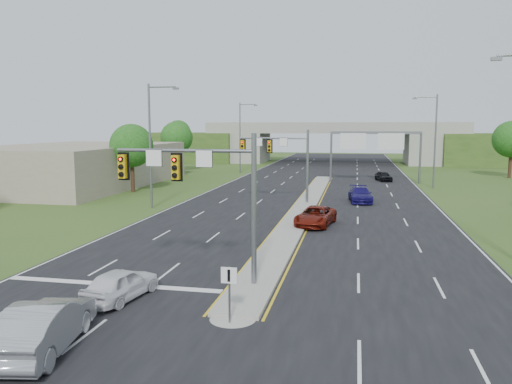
{
  "coord_description": "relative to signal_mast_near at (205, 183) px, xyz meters",
  "views": [
    {
      "loc": [
        4.43,
        -21.63,
        7.28
      ],
      "look_at": [
        -1.98,
        10.35,
        3.0
      ],
      "focal_mm": 35.0,
      "sensor_mm": 36.0,
      "label": 1
    }
  ],
  "objects": [
    {
      "name": "tree_back_c",
      "position": [
        26.26,
        94.07,
        0.78
      ],
      "size": [
        5.6,
        5.6,
        8.32
      ],
      "color": "#382316",
      "rests_on": "ground"
    },
    {
      "name": "commercial_building",
      "position": [
        -27.74,
        35.07,
        -2.23
      ],
      "size": [
        18.0,
        30.0,
        5.0
      ],
      "primitive_type": "cube",
      "color": "gray",
      "rests_on": "ground"
    },
    {
      "name": "keep_right_sign",
      "position": [
        2.26,
        -4.45,
        -3.21
      ],
      "size": [
        0.6,
        0.13,
        2.2
      ],
      "color": "slate",
      "rests_on": "ground"
    },
    {
      "name": "sign_gantry",
      "position": [
        8.95,
        44.99,
        0.51
      ],
      "size": [
        11.58,
        0.44,
        6.67
      ],
      "color": "slate",
      "rests_on": "ground"
    },
    {
      "name": "median",
      "position": [
        2.26,
        23.07,
        -4.63
      ],
      "size": [
        2.0,
        54.0,
        0.16
      ],
      "primitive_type": "cube",
      "color": "gray",
      "rests_on": "road"
    },
    {
      "name": "car_far_b",
      "position": [
        7.2,
        27.34,
        -3.98
      ],
      "size": [
        2.5,
        5.16,
        1.45
      ],
      "primitive_type": "imported",
      "rotation": [
        0.0,
        0.0,
        0.1
      ],
      "color": "#140E54",
      "rests_on": "road"
    },
    {
      "name": "tree_back_b",
      "position": [
        -21.74,
        94.07,
        0.78
      ],
      "size": [
        5.6,
        5.6,
        8.32
      ],
      "color": "#382316",
      "rests_on": "ground"
    },
    {
      "name": "signal_mast_far",
      "position": [
        0.0,
        25.0,
        0.0
      ],
      "size": [
        6.62,
        0.6,
        7.0
      ],
      "color": "slate",
      "rests_on": "ground"
    },
    {
      "name": "lightpole_l_far",
      "position": [
        -11.03,
        55.07,
        1.38
      ],
      "size": [
        2.85,
        0.25,
        11.0
      ],
      "color": "slate",
      "rests_on": "ground"
    },
    {
      "name": "overpass",
      "position": [
        2.26,
        80.07,
        -1.17
      ],
      "size": [
        80.0,
        14.0,
        8.1
      ],
      "color": "gray",
      "rests_on": "ground"
    },
    {
      "name": "tree_r_mid",
      "position": [
        28.26,
        55.07,
        0.78
      ],
      "size": [
        5.2,
        5.2,
        8.12
      ],
      "color": "#382316",
      "rests_on": "ground"
    },
    {
      "name": "car_white",
      "position": [
        -2.92,
        -2.71,
        -4.03
      ],
      "size": [
        2.25,
        4.18,
        1.35
      ],
      "primitive_type": "imported",
      "rotation": [
        0.0,
        0.0,
        2.97
      ],
      "color": "silver",
      "rests_on": "road"
    },
    {
      "name": "lane_markings",
      "position": [
        1.66,
        28.99,
        -4.7
      ],
      "size": [
        23.72,
        160.0,
        0.01
      ],
      "color": "gold",
      "rests_on": "road"
    },
    {
      "name": "lightpole_l_mid",
      "position": [
        -11.03,
        20.07,
        1.38
      ],
      "size": [
        2.85,
        0.25,
        11.0
      ],
      "color": "slate",
      "rests_on": "ground"
    },
    {
      "name": "tree_back_a",
      "position": [
        -35.74,
        94.07,
        1.11
      ],
      "size": [
        6.0,
        6.0,
        8.85
      ],
      "color": "#382316",
      "rests_on": "ground"
    },
    {
      "name": "lightpole_r_far",
      "position": [
        15.56,
        40.07,
        1.38
      ],
      "size": [
        2.85,
        0.25,
        11.0
      ],
      "color": "slate",
      "rests_on": "ground"
    },
    {
      "name": "tree_l_near",
      "position": [
        -17.74,
        30.07,
        0.45
      ],
      "size": [
        4.8,
        4.8,
        7.6
      ],
      "color": "#382316",
      "rests_on": "ground"
    },
    {
      "name": "car_far_c",
      "position": [
        10.4,
        47.27,
        -4.05
      ],
      "size": [
        2.52,
        4.11,
        1.31
      ],
      "primitive_type": "imported",
      "rotation": [
        0.0,
        0.0,
        0.27
      ],
      "color": "black",
      "rests_on": "road"
    },
    {
      "name": "signal_mast_near",
      "position": [
        0.0,
        0.0,
        0.0
      ],
      "size": [
        6.62,
        0.6,
        7.0
      ],
      "color": "slate",
      "rests_on": "ground"
    },
    {
      "name": "car_silver",
      "position": [
        -3.13,
        -7.71,
        -3.87
      ],
      "size": [
        2.64,
        5.29,
        1.67
      ],
      "primitive_type": "imported",
      "rotation": [
        0.0,
        0.0,
        3.32
      ],
      "color": "#A5A7AC",
      "rests_on": "road"
    },
    {
      "name": "road",
      "position": [
        2.26,
        35.07,
        -4.72
      ],
      "size": [
        24.0,
        160.0,
        0.02
      ],
      "primitive_type": "cube",
      "color": "black",
      "rests_on": "ground"
    },
    {
      "name": "ground",
      "position": [
        2.26,
        0.07,
        -4.73
      ],
      "size": [
        240.0,
        240.0,
        0.0
      ],
      "primitive_type": "plane",
      "color": "#304F1C",
      "rests_on": "ground"
    },
    {
      "name": "median_nose",
      "position": [
        2.26,
        -3.93,
        -4.63
      ],
      "size": [
        2.0,
        2.0,
        0.16
      ],
      "primitive_type": "cone",
      "color": "gray",
      "rests_on": "road"
    },
    {
      "name": "car_far_a",
      "position": [
        3.87,
        14.87,
        -4.0
      ],
      "size": [
        3.09,
        5.36,
        1.41
      ],
      "primitive_type": "imported",
      "rotation": [
        0.0,
        0.0,
        -0.16
      ],
      "color": "#64130A",
      "rests_on": "road"
    },
    {
      "name": "tree_l_mid",
      "position": [
        -21.74,
        55.07,
        0.78
      ],
      "size": [
        5.2,
        5.2,
        8.12
      ],
      "color": "#382316",
      "rests_on": "ground"
    }
  ]
}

